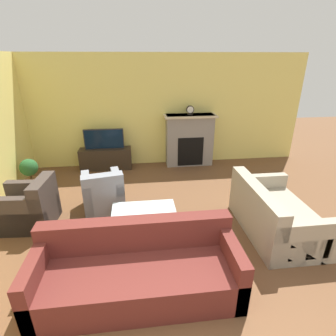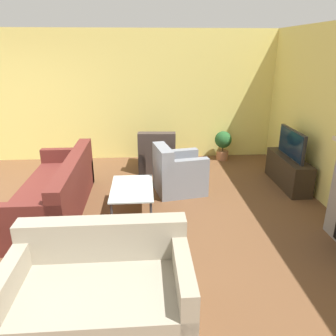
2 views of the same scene
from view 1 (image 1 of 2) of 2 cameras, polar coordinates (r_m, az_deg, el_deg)
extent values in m
cube|color=#EADB72|center=(6.62, -6.29, 12.06)|extent=(8.32, 0.06, 2.70)
cube|color=gray|center=(6.71, 4.66, 6.07)|extent=(1.17, 0.38, 1.30)
cube|color=black|center=(6.60, 4.93, 3.54)|extent=(0.64, 0.01, 0.73)
cube|color=beige|center=(6.52, 4.89, 11.24)|extent=(1.29, 0.44, 0.05)
cube|color=#2D2319|center=(6.69, -13.35, 1.98)|extent=(1.25, 0.35, 0.53)
cube|color=#232328|center=(6.53, -13.76, 6.15)|extent=(0.94, 0.05, 0.49)
cube|color=black|center=(6.50, -13.78, 6.09)|extent=(0.90, 0.01, 0.45)
cube|color=#5B231E|center=(3.31, -6.43, -23.15)|extent=(2.31, 0.87, 0.42)
cube|color=#5B231E|center=(3.29, -6.85, -13.95)|extent=(2.31, 0.20, 0.40)
cube|color=#5B231E|center=(3.42, -26.38, -21.27)|extent=(0.14, 0.87, 0.66)
cube|color=#5B231E|center=(3.38, 13.37, -19.70)|extent=(0.14, 0.87, 0.66)
cube|color=#9E937F|center=(4.57, 22.54, -10.37)|extent=(0.99, 1.59, 0.42)
cube|color=#9E937F|center=(4.19, 18.64, -6.35)|extent=(0.20, 1.59, 0.40)
cube|color=#9E937F|center=(4.02, 27.72, -14.31)|extent=(0.99, 0.14, 0.66)
cube|color=#9E937F|center=(5.06, 18.94, -4.89)|extent=(0.99, 0.14, 0.66)
cube|color=#3D332D|center=(4.96, -28.20, -8.71)|extent=(0.88, 0.77, 0.42)
cube|color=#3D332D|center=(4.64, -25.61, -4.55)|extent=(0.25, 0.73, 0.40)
cube|color=#3D332D|center=(5.13, -27.18, -5.92)|extent=(0.84, 0.20, 0.66)
cube|color=#3D332D|center=(4.69, -29.87, -9.24)|extent=(0.84, 0.20, 0.66)
cube|color=gray|center=(4.93, -13.82, -6.60)|extent=(0.82, 0.91, 0.42)
cube|color=gray|center=(4.48, -13.97, -3.83)|extent=(0.70, 0.33, 0.40)
cube|color=gray|center=(4.89, -10.82, -4.98)|extent=(0.29, 0.80, 0.66)
cube|color=gray|center=(4.87, -17.09, -5.75)|extent=(0.29, 0.80, 0.66)
cylinder|color=#333338|center=(4.04, -11.69, -14.04)|extent=(0.04, 0.04, 0.38)
cylinder|color=#333338|center=(4.05, 1.61, -13.39)|extent=(0.04, 0.04, 0.38)
cylinder|color=#333338|center=(4.47, -11.22, -9.96)|extent=(0.04, 0.04, 0.38)
cylinder|color=#333338|center=(4.48, 0.61, -9.39)|extent=(0.04, 0.04, 0.38)
cube|color=silver|center=(4.12, -5.27, -9.36)|extent=(0.99, 0.61, 0.02)
cylinder|color=#AD704C|center=(6.36, -27.46, -2.82)|extent=(0.26, 0.26, 0.20)
cylinder|color=#4C3823|center=(6.31, -27.71, -1.56)|extent=(0.03, 0.03, 0.11)
sphere|color=#235628|center=(6.23, -28.04, 0.12)|extent=(0.36, 0.36, 0.36)
cube|color=#28231E|center=(6.54, 4.80, 11.63)|extent=(0.13, 0.07, 0.03)
cylinder|color=#28231E|center=(6.52, 4.83, 12.58)|extent=(0.19, 0.07, 0.19)
cylinder|color=white|center=(6.49, 4.90, 12.52)|extent=(0.15, 0.00, 0.15)
camera|label=2|loc=(5.81, 45.11, 13.99)|focal=35.00mm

